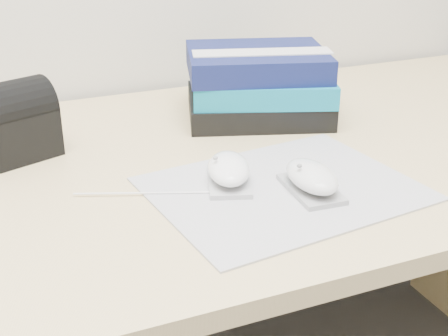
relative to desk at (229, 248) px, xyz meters
name	(u,v)px	position (x,y,z in m)	size (l,w,h in m)	color
desk	(229,248)	(0.00, 0.00, 0.00)	(1.60, 0.80, 0.73)	tan
mousepad	(283,189)	(-0.01, -0.23, 0.24)	(0.39, 0.30, 0.00)	gray
mouse_rear	(229,171)	(-0.08, -0.18, 0.26)	(0.10, 0.13, 0.05)	#ACACAF
mouse_front	(312,179)	(0.02, -0.25, 0.26)	(0.07, 0.12, 0.05)	#949496
usb_cable	(150,193)	(-0.20, -0.17, 0.24)	(0.00, 0.00, 0.23)	white
book_stack	(259,84)	(0.10, 0.09, 0.30)	(0.33, 0.30, 0.14)	black
pouch	(10,122)	(-0.37, 0.06, 0.30)	(0.16, 0.14, 0.13)	black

